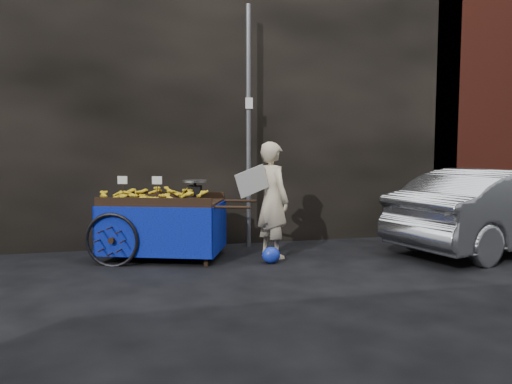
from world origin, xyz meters
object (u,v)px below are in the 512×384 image
object	(u,v)px
vendor	(272,200)
parked_car	(502,210)
plastic_bag	(271,255)
banana_cart	(160,207)

from	to	relation	value
vendor	parked_car	xyz separation A→B (m)	(3.75, -0.42, -0.22)
plastic_bag	vendor	bearing A→B (deg)	72.75
banana_cart	plastic_bag	distance (m)	1.83
vendor	plastic_bag	world-z (taller)	vendor
plastic_bag	parked_car	bearing A→B (deg)	-0.39
vendor	plastic_bag	size ratio (longest dim) A/B	6.64
banana_cart	vendor	world-z (taller)	vendor
banana_cart	plastic_bag	bearing A→B (deg)	-4.95
banana_cart	parked_car	world-z (taller)	parked_car
plastic_bag	parked_car	size ratio (longest dim) A/B	0.07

